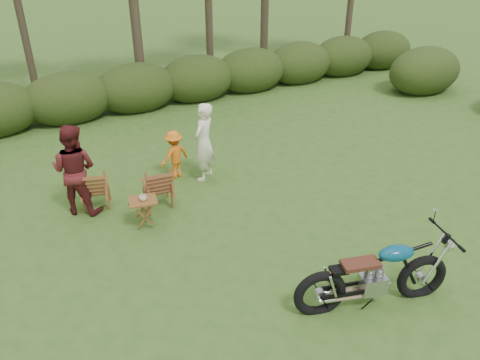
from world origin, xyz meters
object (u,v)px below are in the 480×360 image
adult_a (205,178)px  adult_b (82,210)px  child (176,177)px  motorcycle (369,302)px  lawn_chair_left (98,206)px  side_table (144,212)px  cup (143,198)px  lawn_chair_right (159,204)px

adult_a → adult_b: size_ratio=0.97×
adult_a → adult_b: (-2.71, -0.04, 0.00)m
adult_a → child: adult_a is taller
motorcycle → lawn_chair_left: size_ratio=2.65×
side_table → adult_b: (-0.93, 1.10, -0.27)m
adult_b → cup: bearing=167.3°
lawn_chair_right → side_table: bearing=56.7°
motorcycle → side_table: (-2.25, 3.60, 0.27)m
motorcycle → adult_a: 4.76m
lawn_chair_right → cup: bearing=58.0°
motorcycle → lawn_chair_right: motorcycle is taller
motorcycle → cup: (-2.24, 3.58, 0.60)m
side_table → adult_b: adult_b is taller
motorcycle → lawn_chair_right: (-1.77, 4.17, 0.00)m
side_table → cup: bearing=-86.9°
adult_a → child: (-0.55, 0.37, 0.00)m
side_table → child: child is taller
lawn_chair_left → adult_a: size_ratio=0.49×
lawn_chair_left → adult_b: (-0.32, -0.01, 0.00)m
lawn_chair_right → adult_a: adult_a is taller
lawn_chair_right → cup: (-0.47, -0.59, 0.60)m
lawn_chair_right → adult_a: 1.42m
motorcycle → adult_b: (-3.17, 4.70, 0.00)m
lawn_chair_left → child: size_ratio=0.78×
cup → lawn_chair_left: bearing=118.5°
lawn_chair_right → cup: 0.96m
lawn_chair_left → child: child is taller
lawn_chair_right → child: child is taller
motorcycle → adult_b: adult_b is taller
lawn_chair_right → side_table: side_table is taller
motorcycle → child: motorcycle is taller
child → adult_b: bearing=-6.2°
adult_a → child: bearing=-70.8°
lawn_chair_left → adult_a: adult_a is taller
lawn_chair_right → lawn_chair_left: size_ratio=1.01×
child → lawn_chair_right: bearing=34.5°
cup → adult_a: bearing=33.1°
lawn_chair_left → adult_a: (2.39, 0.03, 0.00)m
adult_a → cup: bearing=-4.2°
side_table → adult_a: 2.13m
lawn_chair_left → side_table: bearing=135.6°
side_table → adult_a: adult_a is taller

